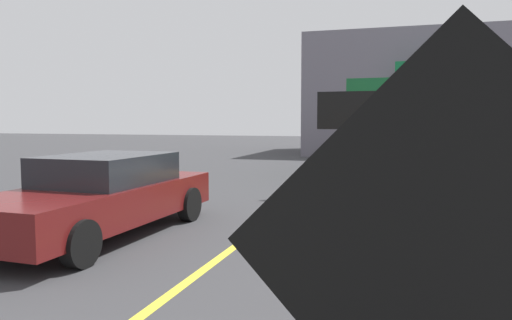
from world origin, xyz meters
name	(u,v)px	position (x,y,z in m)	size (l,w,h in m)	color
lane_center_stripe	(200,272)	(0.00, 6.00, 0.00)	(0.14, 36.00, 0.01)	yellow
roadwork_sign	(454,275)	(2.67, 1.98, 1.47)	(1.63, 0.21, 2.33)	#593819
arrow_board_trailer	(348,179)	(1.15, 12.72, 0.48)	(1.60, 1.83, 2.70)	orange
box_truck	(391,127)	(2.02, 18.07, 1.76)	(2.61, 6.55, 3.22)	black
pickup_car	(101,195)	(-2.45, 7.43, 0.70)	(2.12, 4.96, 1.38)	#591414
highway_guide_sign	(437,89)	(3.89, 24.81, 3.42)	(2.79, 0.31, 5.00)	gray
far_building_block	(458,96)	(5.38, 30.84, 3.35)	(16.59, 9.01, 6.70)	slate
traffic_cone_mid_lane	(354,280)	(2.06, 5.15, 0.37)	(0.36, 0.36, 0.76)	black
traffic_cone_far_lane	(340,232)	(1.63, 7.41, 0.34)	(0.36, 0.36, 0.70)	black
traffic_cone_curbside	(332,202)	(1.14, 9.93, 0.34)	(0.36, 0.36, 0.70)	black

